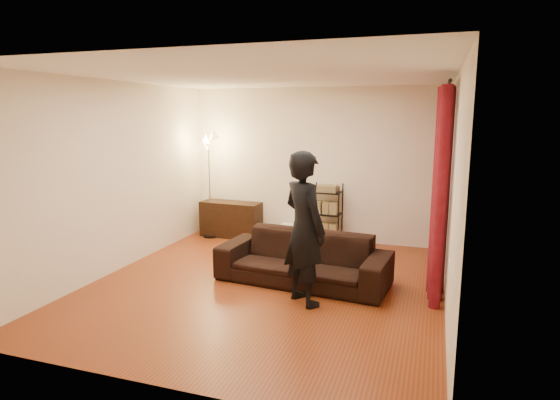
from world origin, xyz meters
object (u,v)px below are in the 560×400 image
(person, at_px, (304,228))
(media_cabinet, at_px, (231,219))
(storage_boxes, at_px, (289,232))
(wire_shelf, at_px, (327,214))
(sofa, at_px, (303,258))
(floor_lamp, at_px, (210,186))

(person, height_order, media_cabinet, person)
(person, height_order, storage_boxes, person)
(media_cabinet, xyz_separation_m, wire_shelf, (1.78, 0.12, 0.20))
(sofa, relative_size, wire_shelf, 2.17)
(sofa, bearing_deg, person, -67.65)
(sofa, height_order, storage_boxes, sofa)
(floor_lamp, bearing_deg, person, -44.44)
(person, xyz_separation_m, storage_boxes, (-1.03, 2.71, -0.77))
(media_cabinet, bearing_deg, person, -47.66)
(sofa, height_order, wire_shelf, wire_shelf)
(sofa, relative_size, floor_lamp, 1.20)
(sofa, height_order, floor_lamp, floor_lamp)
(storage_boxes, relative_size, floor_lamp, 0.18)
(person, relative_size, wire_shelf, 1.74)
(media_cabinet, bearing_deg, wire_shelf, 6.59)
(wire_shelf, bearing_deg, media_cabinet, -165.55)
(media_cabinet, relative_size, floor_lamp, 0.59)
(sofa, bearing_deg, media_cabinet, 140.86)
(wire_shelf, height_order, floor_lamp, floor_lamp)
(person, height_order, wire_shelf, person)
(wire_shelf, bearing_deg, floor_lamp, -162.20)
(storage_boxes, bearing_deg, sofa, -67.82)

